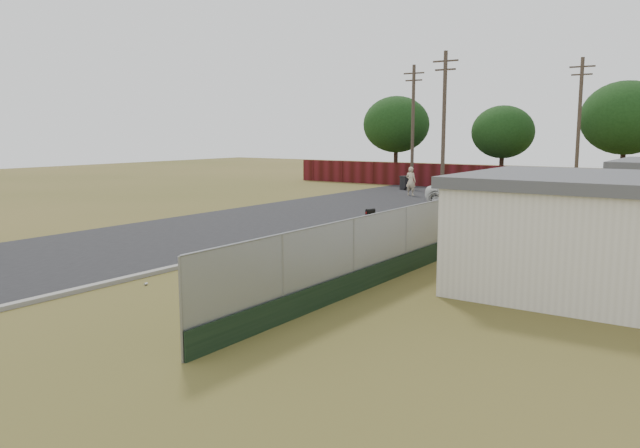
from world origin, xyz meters
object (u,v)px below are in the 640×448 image
Objects in this scene: mailbox at (370,214)px; trash_bin at (405,183)px; pickup_truck at (484,194)px; pedestrian at (411,181)px; fire_hydrant at (248,280)px.

trash_bin is at bearing 112.73° from mailbox.
pickup_truck is (1.05, 10.50, 0.02)m from mailbox.
mailbox is at bearing -67.27° from trash_bin.
mailbox is 0.56× the size of pedestrian.
trash_bin is (-2.23, 3.66, -0.44)m from pedestrian.
mailbox is 20.63m from trash_bin.
pickup_truck is 6.13× the size of trash_bin.
trash_bin is (-10.16, 29.21, 0.15)m from fire_hydrant.
pedestrian is at bearing 110.47° from mailbox.
pedestrian is (-6.78, 4.87, 0.10)m from pickup_truck.
fire_hydrant is at bearing -166.05° from pickup_truck.
fire_hydrant is 10.44m from mailbox.
trash_bin is at bearing 109.18° from fire_hydrant.
pedestrian is 1.90× the size of trash_bin.
pickup_truck is at bearing -43.39° from trash_bin.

